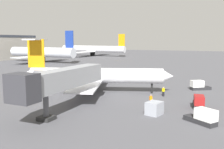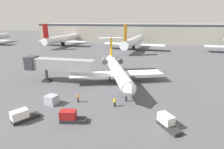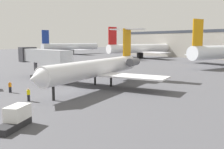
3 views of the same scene
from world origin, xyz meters
name	(u,v)px [view 3 (image 3 of 3)]	position (x,y,z in m)	size (l,w,h in m)	color
ground_plane	(77,92)	(0.00, 0.00, -0.05)	(400.00, 400.00, 0.10)	#4C4C51
regional_jet	(99,67)	(-0.87, 5.04, 3.31)	(23.06, 28.22, 10.05)	white
jet_bridge	(41,56)	(-15.55, 1.84, 4.60)	(17.46, 3.20, 6.28)	gray
ground_crew_marshaller	(10,87)	(-5.92, -7.98, 0.86)	(0.44, 0.48, 1.69)	black
ground_crew_loader	(29,95)	(1.22, -8.22, 0.86)	(0.41, 0.47, 1.69)	black
baggage_tug_lead	(16,118)	(9.99, -13.24, 0.84)	(3.46, 4.07, 1.90)	#262628
parked_airliner_west_end	(71,47)	(-92.67, 57.82, 4.17)	(30.24, 35.95, 13.15)	silver
parked_airliner_west_mid	(140,49)	(-44.30, 62.56, 4.15)	(29.52, 34.90, 13.11)	white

